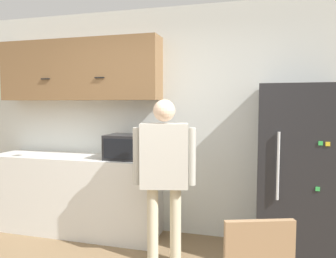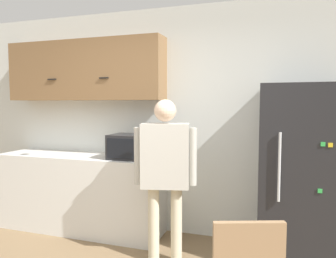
{
  "view_description": "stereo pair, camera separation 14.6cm",
  "coord_description": "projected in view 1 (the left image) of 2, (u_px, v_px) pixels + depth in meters",
  "views": [
    {
      "loc": [
        0.99,
        -1.72,
        1.57
      ],
      "look_at": [
        0.19,
        1.13,
        1.34
      ],
      "focal_mm": 35.0,
      "sensor_mm": 36.0,
      "label": 1
    },
    {
      "loc": [
        1.13,
        -1.67,
        1.57
      ],
      "look_at": [
        0.19,
        1.13,
        1.34
      ],
      "focal_mm": 35.0,
      "sensor_mm": 36.0,
      "label": 2
    }
  ],
  "objects": [
    {
      "name": "person",
      "position": [
        164.0,
        164.0,
        3.17
      ],
      "size": [
        0.59,
        0.32,
        1.61
      ],
      "rotation": [
        0.0,
        0.0,
        0.24
      ],
      "color": "beige",
      "rests_on": "ground_plane"
    },
    {
      "name": "counter",
      "position": [
        75.0,
        194.0,
        4.01
      ],
      "size": [
        2.07,
        0.59,
        0.93
      ],
      "color": "silver",
      "rests_on": "ground_plane"
    },
    {
      "name": "back_wall",
      "position": [
        174.0,
        122.0,
        3.94
      ],
      "size": [
        6.0,
        0.06,
        2.7
      ],
      "color": "silver",
      "rests_on": "ground_plane"
    },
    {
      "name": "refrigerator",
      "position": [
        299.0,
        174.0,
        3.22
      ],
      "size": [
        0.79,
        0.75,
        1.75
      ],
      "color": "#232326",
      "rests_on": "ground_plane"
    },
    {
      "name": "microwave",
      "position": [
        128.0,
        147.0,
        3.74
      ],
      "size": [
        0.49,
        0.38,
        0.28
      ],
      "color": "#232326",
      "rests_on": "counter"
    },
    {
      "name": "upper_cabinets",
      "position": [
        79.0,
        70.0,
        4.03
      ],
      "size": [
        2.07,
        0.32,
        0.73
      ],
      "color": "olive"
    }
  ]
}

